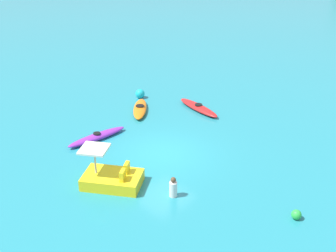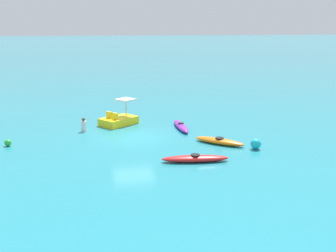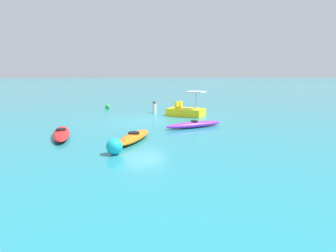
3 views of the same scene
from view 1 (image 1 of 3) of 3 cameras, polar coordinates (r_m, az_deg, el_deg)
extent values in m
plane|color=teal|center=(20.50, -0.70, -3.68)|extent=(600.00, 600.00, 0.00)
ellipsoid|color=purple|center=(22.00, -9.39, -1.41)|extent=(0.61, 3.34, 0.32)
cylinder|color=black|center=(21.92, -9.42, -0.98)|extent=(0.38, 0.38, 0.05)
ellipsoid|color=red|center=(25.17, 4.05, 2.45)|extent=(3.37, 1.12, 0.32)
cylinder|color=black|center=(25.09, 4.07, 2.84)|extent=(0.49, 0.49, 0.05)
ellipsoid|color=orange|center=(25.00, -3.73, 2.30)|extent=(2.67, 2.54, 0.32)
cylinder|color=black|center=(24.93, -3.75, 2.69)|extent=(0.68, 0.68, 0.05)
cube|color=yellow|center=(18.23, -7.37, -7.07)|extent=(2.82, 2.64, 0.50)
cube|color=yellow|center=(17.58, -6.04, -6.50)|extent=(0.39, 0.45, 0.44)
cube|color=yellow|center=(18.07, -5.50, -5.52)|extent=(0.39, 0.45, 0.44)
cylinder|color=#B2B2B7|center=(18.03, -9.64, -4.66)|extent=(0.08, 0.08, 1.10)
cube|color=silver|center=(17.74, -9.78, -3.01)|extent=(1.54, 1.54, 0.08)
sphere|color=#19B7C6|center=(26.87, -3.73, 4.30)|extent=(0.57, 0.57, 0.57)
sphere|color=green|center=(16.92, 16.65, -11.19)|extent=(0.38, 0.38, 0.38)
cylinder|color=silver|center=(17.35, 0.70, -8.38)|extent=(0.39, 0.39, 0.65)
sphere|color=brown|center=(17.11, 0.71, -7.15)|extent=(0.22, 0.22, 0.22)
camera|label=2|loc=(36.20, 31.34, 16.39)|focal=41.58mm
camera|label=3|loc=(34.64, -10.08, 13.02)|focal=29.13mm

